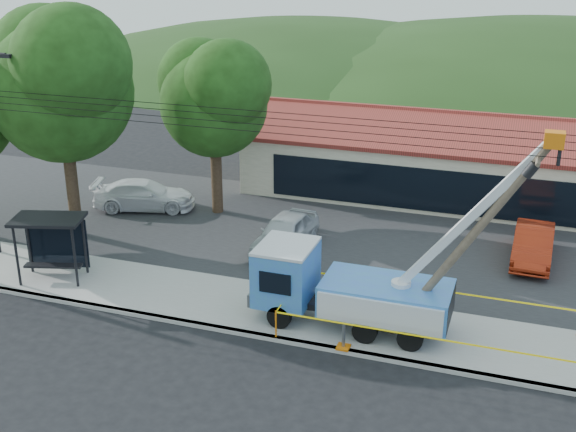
# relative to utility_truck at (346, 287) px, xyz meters

# --- Properties ---
(ground) EXTENTS (120.00, 120.00, 0.00)m
(ground) POSITION_rel_utility_truck_xyz_m (-2.16, -3.81, -1.62)
(ground) COLOR black
(ground) RESTS_ON ground
(curb) EXTENTS (60.00, 0.25, 0.15)m
(curb) POSITION_rel_utility_truck_xyz_m (-2.16, -1.71, -1.55)
(curb) COLOR #A29F98
(curb) RESTS_ON ground
(sidewalk) EXTENTS (60.00, 4.00, 0.15)m
(sidewalk) POSITION_rel_utility_truck_xyz_m (-2.16, 0.19, -1.55)
(sidewalk) COLOR #A29F98
(sidewalk) RESTS_ON ground
(parking_lot) EXTENTS (60.00, 12.00, 0.10)m
(parking_lot) POSITION_rel_utility_truck_xyz_m (-2.16, 8.19, -1.57)
(parking_lot) COLOR #28282B
(parking_lot) RESTS_ON ground
(strip_mall) EXTENTS (22.50, 8.53, 4.67)m
(strip_mall) POSITION_rel_utility_truck_xyz_m (1.84, 16.17, 0.26)
(strip_mall) COLOR #BCB195
(strip_mall) RESTS_ON ground
(tree_west_near) EXTENTS (7.56, 6.72, 10.80)m
(tree_west_near) POSITION_rel_utility_truck_xyz_m (-14.16, 4.19, 5.90)
(tree_west_near) COLOR #332316
(tree_west_near) RESTS_ON ground
(tree_lot) EXTENTS (6.30, 5.60, 8.94)m
(tree_lot) POSITION_rel_utility_truck_xyz_m (-9.16, 9.19, 4.59)
(tree_lot) COLOR #332316
(tree_lot) RESTS_ON ground
(hill_west) EXTENTS (78.40, 56.00, 28.00)m
(hill_west) POSITION_rel_utility_truck_xyz_m (-17.16, 51.19, -1.62)
(hill_west) COLOR #1F3B15
(hill_west) RESTS_ON ground
(hill_center) EXTENTS (89.60, 64.00, 32.00)m
(hill_center) POSITION_rel_utility_truck_xyz_m (7.84, 51.19, -1.62)
(hill_center) COLOR #1F3B15
(hill_center) RESTS_ON ground
(utility_truck) EXTENTS (9.88, 3.75, 7.68)m
(utility_truck) POSITION_rel_utility_truck_xyz_m (0.00, 0.00, 0.00)
(utility_truck) COLOR black
(utility_truck) RESTS_ON ground
(leaning_pole) EXTENTS (4.81, 1.65, 7.59)m
(leaning_pole) POSITION_rel_utility_truck_xyz_m (4.20, -0.04, 2.64)
(leaning_pole) COLOR brown
(leaning_pole) RESTS_ON ground
(bus_shelter) EXTENTS (3.12, 2.41, 2.66)m
(bus_shelter) POSITION_rel_utility_truck_xyz_m (-12.23, -0.13, 0.48)
(bus_shelter) COLOR black
(bus_shelter) RESTS_ON ground
(caution_tape) EXTENTS (10.00, 3.56, 1.03)m
(caution_tape) POSITION_rel_utility_truck_xyz_m (2.93, 0.03, -0.72)
(caution_tape) COLOR orange
(caution_tape) RESTS_ON ground
(car_silver) EXTENTS (2.20, 4.77, 1.58)m
(car_silver) POSITION_rel_utility_truck_xyz_m (-4.31, 5.77, -1.62)
(car_silver) COLOR silver
(car_silver) RESTS_ON ground
(car_red) EXTENTS (1.71, 4.62, 1.51)m
(car_red) POSITION_rel_utility_truck_xyz_m (6.21, 8.08, -1.62)
(car_red) COLOR #A52710
(car_red) RESTS_ON ground
(car_white) EXTENTS (5.54, 3.51, 1.49)m
(car_white) POSITION_rel_utility_truck_xyz_m (-12.90, 8.34, -1.62)
(car_white) COLOR white
(car_white) RESTS_ON ground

